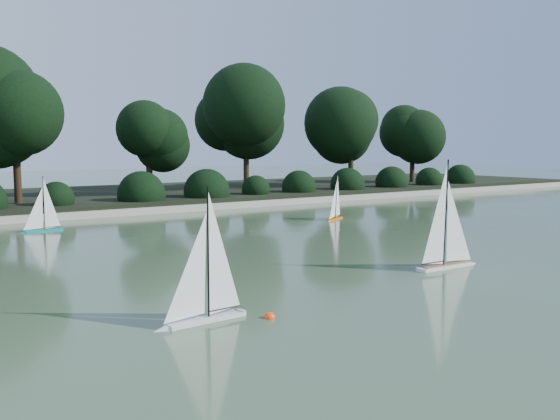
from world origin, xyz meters
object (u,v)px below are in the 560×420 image
Objects in this scene: sailboat_orange at (334,212)px; race_buoy at (269,318)px; sailboat_white_a at (198,301)px; sailboat_teal at (40,222)px; sailboat_white_b at (450,250)px.

race_buoy is (-6.32, -6.44, -0.21)m from sailboat_orange.
sailboat_white_a is at bearing -138.81° from sailboat_orange.
sailboat_orange is (7.04, 6.16, -0.04)m from sailboat_white_a.
sailboat_white_a reaches higher than sailboat_teal.
sailboat_white_a is 9.36m from sailboat_orange.
sailboat_white_b is at bearing 5.71° from sailboat_white_a.
sailboat_white_b is (4.57, 0.46, 0.03)m from sailboat_white_a.
sailboat_orange is at bearing -17.19° from sailboat_teal.
sailboat_orange is (2.47, 5.70, -0.07)m from sailboat_white_b.
sailboat_teal is at bearing 162.81° from sailboat_orange.
sailboat_white_a is at bearing -93.12° from sailboat_teal.
sailboat_orange is at bearing 45.52° from race_buoy.
sailboat_teal is 8.49m from race_buoy.
sailboat_white_a reaches higher than sailboat_orange.
sailboat_white_a is 11.66× the size of race_buoy.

